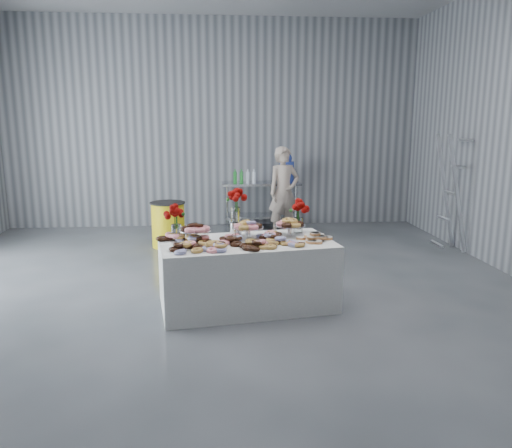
# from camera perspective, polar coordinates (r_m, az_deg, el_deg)

# --- Properties ---
(ground) EXTENTS (9.00, 9.00, 0.00)m
(ground) POSITION_cam_1_polar(r_m,az_deg,el_deg) (5.80, -4.55, -9.17)
(ground) COLOR #3B3E43
(ground) RESTS_ON ground
(room_walls) EXTENTS (8.04, 9.04, 4.02)m
(room_walls) POSITION_cam_1_polar(r_m,az_deg,el_deg) (5.52, -8.00, 17.58)
(room_walls) COLOR gray
(room_walls) RESTS_ON ground
(display_table) EXTENTS (2.03, 1.28, 0.75)m
(display_table) POSITION_cam_1_polar(r_m,az_deg,el_deg) (5.64, -1.07, -5.71)
(display_table) COLOR white
(display_table) RESTS_ON ground
(prep_table) EXTENTS (1.50, 0.60, 0.90)m
(prep_table) POSITION_cam_1_polar(r_m,az_deg,el_deg) (9.67, 0.55, 3.13)
(prep_table) COLOR silver
(prep_table) RESTS_ON ground
(donut_mounds) EXTENTS (1.91, 1.06, 0.09)m
(donut_mounds) POSITION_cam_1_polar(r_m,az_deg,el_deg) (5.48, -1.05, -1.67)
(donut_mounds) COLOR #BB8F44
(donut_mounds) RESTS_ON display_table
(cake_stand_left) EXTENTS (0.36, 0.36, 0.17)m
(cake_stand_left) POSITION_cam_1_polar(r_m,az_deg,el_deg) (5.57, -6.97, -0.55)
(cake_stand_left) COLOR silver
(cake_stand_left) RESTS_ON display_table
(cake_stand_mid) EXTENTS (0.36, 0.36, 0.17)m
(cake_stand_mid) POSITION_cam_1_polar(r_m,az_deg,el_deg) (5.66, -0.93, -0.25)
(cake_stand_mid) COLOR silver
(cake_stand_mid) RESTS_ON display_table
(cake_stand_right) EXTENTS (0.36, 0.36, 0.17)m
(cake_stand_right) POSITION_cam_1_polar(r_m,az_deg,el_deg) (5.79, 3.90, -0.01)
(cake_stand_right) COLOR silver
(cake_stand_right) RESTS_ON display_table
(danish_pile) EXTENTS (0.48, 0.48, 0.11)m
(danish_pile) POSITION_cam_1_polar(r_m,az_deg,el_deg) (5.60, 6.77, -1.37)
(danish_pile) COLOR white
(danish_pile) RESTS_ON display_table
(bouquet_left) EXTENTS (0.26, 0.26, 0.42)m
(bouquet_left) POSITION_cam_1_polar(r_m,az_deg,el_deg) (5.61, -9.15, 1.12)
(bouquet_left) COLOR white
(bouquet_left) RESTS_ON display_table
(bouquet_right) EXTENTS (0.26, 0.26, 0.42)m
(bouquet_right) POSITION_cam_1_polar(r_m,az_deg,el_deg) (5.95, 4.87, 1.82)
(bouquet_right) COLOR white
(bouquet_right) RESTS_ON display_table
(bouquet_center) EXTENTS (0.26, 0.26, 0.57)m
(bouquet_center) POSITION_cam_1_polar(r_m,az_deg,el_deg) (5.79, -2.34, 2.42)
(bouquet_center) COLOR silver
(bouquet_center) RESTS_ON display_table
(water_jug) EXTENTS (0.28, 0.28, 0.55)m
(water_jug) POSITION_cam_1_polar(r_m,az_deg,el_deg) (9.67, 3.53, 6.27)
(water_jug) COLOR blue
(water_jug) RESTS_ON prep_table
(drink_bottles) EXTENTS (0.54, 0.08, 0.27)m
(drink_bottles) POSITION_cam_1_polar(r_m,az_deg,el_deg) (9.49, -1.32, 5.50)
(drink_bottles) COLOR #268C33
(drink_bottles) RESTS_ON prep_table
(person) EXTENTS (0.68, 0.56, 1.62)m
(person) POSITION_cam_1_polar(r_m,az_deg,el_deg) (8.92, 3.20, 3.62)
(person) COLOR #CC8C93
(person) RESTS_ON ground
(trash_barrel) EXTENTS (0.58, 0.58, 0.75)m
(trash_barrel) POSITION_cam_1_polar(r_m,az_deg,el_deg) (8.41, -10.00, -0.04)
(trash_barrel) COLOR yellow
(trash_barrel) RESTS_ON ground
(stepladder) EXTENTS (0.62, 0.47, 1.89)m
(stepladder) POSITION_cam_1_polar(r_m,az_deg,el_deg) (8.51, 21.38, 3.33)
(stepladder) COLOR silver
(stepladder) RESTS_ON ground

